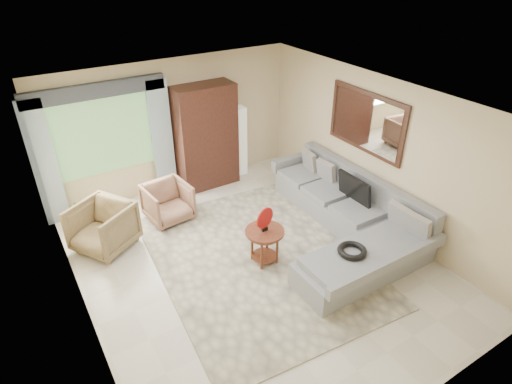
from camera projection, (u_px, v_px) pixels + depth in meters
ground at (254, 262)px, 6.81m from camera, size 6.00×6.00×0.00m
area_rug at (257, 259)px, 6.87m from camera, size 3.32×4.23×0.02m
sectional_sofa at (348, 220)px, 7.35m from camera, size 2.30×3.46×0.90m
tv_screen at (354, 189)px, 7.39m from camera, size 0.14×0.74×0.48m
garden_hose at (352, 251)px, 6.19m from camera, size 0.43×0.43×0.09m
coffee_table at (265, 246)px, 6.66m from camera, size 0.61×0.61×0.61m
red_disc at (265, 218)px, 6.40m from camera, size 0.33×0.11×0.34m
armchair_left at (103, 227)px, 6.95m from camera, size 1.20×1.19×0.80m
armchair_right at (168, 202)px, 7.71m from camera, size 0.82×0.84×0.70m
potted_plant at (81, 212)px, 7.60m from camera, size 0.51×0.46×0.51m
armoire at (206, 137)px, 8.52m from camera, size 1.20×0.55×2.10m
floor_lamp at (239, 141)px, 9.08m from camera, size 0.24×0.24×1.50m
window at (103, 136)px, 7.65m from camera, size 1.80×0.04×1.40m
curtain_left at (44, 165)px, 7.24m from camera, size 0.40×0.08×2.30m
curtain_right at (162, 139)px, 8.19m from camera, size 0.40×0.08×2.30m
valance at (95, 91)px, 7.17m from camera, size 2.40×0.12×0.26m
wall_mirror at (366, 122)px, 7.30m from camera, size 0.05×1.70×1.05m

